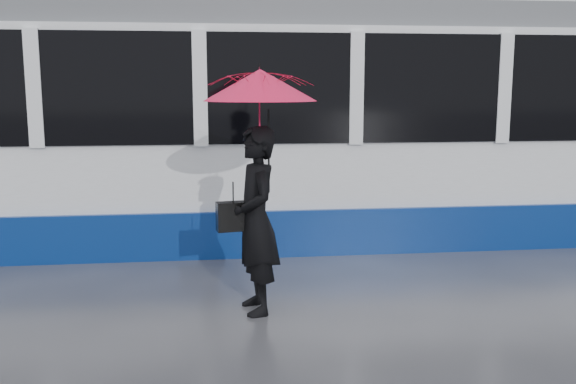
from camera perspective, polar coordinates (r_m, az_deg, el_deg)
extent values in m
plane|color=#2C2D32|center=(7.30, -1.77, -8.42)|extent=(90.00, 90.00, 0.00)
cube|color=#3F3D38|center=(9.00, -2.79, -4.91)|extent=(34.00, 0.07, 0.02)
cube|color=#3F3D38|center=(10.40, -3.37, -2.96)|extent=(34.00, 0.07, 0.02)
cube|color=white|center=(10.42, 18.07, 5.04)|extent=(24.00, 2.40, 2.95)
cube|color=navy|center=(10.57, 17.73, -1.54)|extent=(24.00, 2.56, 0.62)
cube|color=black|center=(10.39, 18.26, 8.75)|extent=(23.00, 2.48, 1.40)
cube|color=#595C61|center=(10.43, 18.54, 14.11)|extent=(23.60, 2.20, 0.35)
imported|color=black|center=(6.31, -2.86, -2.55)|extent=(0.56, 0.74, 1.85)
imported|color=#F21464|center=(6.18, -2.47, 6.79)|extent=(1.17, 1.19, 0.93)
cone|color=#F21464|center=(6.18, -2.49, 9.48)|extent=(1.26, 1.26, 0.30)
cylinder|color=black|center=(6.18, -2.50, 11.09)|extent=(0.01, 0.01, 0.07)
cylinder|color=black|center=(6.24, -1.72, 3.62)|extent=(0.02, 0.02, 0.81)
cube|color=black|center=(6.31, -4.87, -2.17)|extent=(0.35, 0.20, 0.29)
cylinder|color=black|center=(6.27, -4.90, -0.08)|extent=(0.01, 0.01, 0.18)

